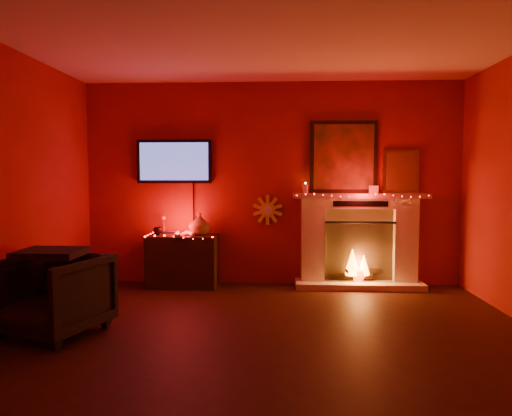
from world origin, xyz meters
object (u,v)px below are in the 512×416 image
(fireplace, at_px, (358,232))
(armchair, at_px, (55,295))
(sunburst_clock, at_px, (268,210))
(console_table, at_px, (184,257))
(tv, at_px, (174,162))

(fireplace, bearing_deg, armchair, -147.17)
(sunburst_clock, height_order, armchair, sunburst_clock)
(console_table, bearing_deg, sunburst_clock, 11.35)
(tv, height_order, armchair, tv)
(tv, relative_size, armchair, 1.54)
(tv, relative_size, sunburst_clock, 3.10)
(armchair, bearing_deg, tv, 92.66)
(fireplace, bearing_deg, sunburst_clock, 175.63)
(tv, bearing_deg, fireplace, -1.50)
(fireplace, relative_size, console_table, 2.24)
(fireplace, height_order, sunburst_clock, fireplace)
(tv, xyz_separation_m, console_table, (0.15, -0.19, -1.26))
(console_table, bearing_deg, fireplace, 3.24)
(sunburst_clock, xyz_separation_m, console_table, (-1.10, -0.22, -0.61))
(sunburst_clock, distance_m, armchair, 2.89)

